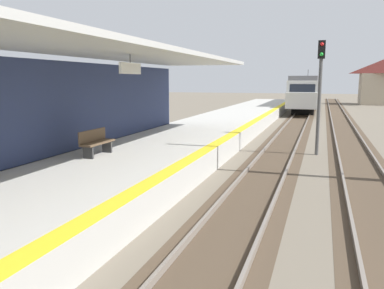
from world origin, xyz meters
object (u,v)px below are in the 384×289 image
at_px(rail_signal_post, 320,86).
at_px(approaching_train, 306,91).
at_px(platform_bench, 96,142).
at_px(distant_trackside_house, 383,81).

bearing_deg(rail_signal_post, approaching_train, 93.46).
distance_m(platform_bench, distant_trackside_house, 53.17).
distance_m(approaching_train, platform_bench, 36.30).
bearing_deg(platform_bench, rail_signal_post, 46.38).
bearing_deg(distant_trackside_house, approaching_train, -123.39).
bearing_deg(platform_bench, approaching_train, 81.44).
height_order(rail_signal_post, platform_bench, rail_signal_post).
bearing_deg(distant_trackside_house, rail_signal_post, -100.66).
height_order(rail_signal_post, distant_trackside_house, distant_trackside_house).
bearing_deg(rail_signal_post, platform_bench, -133.62).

